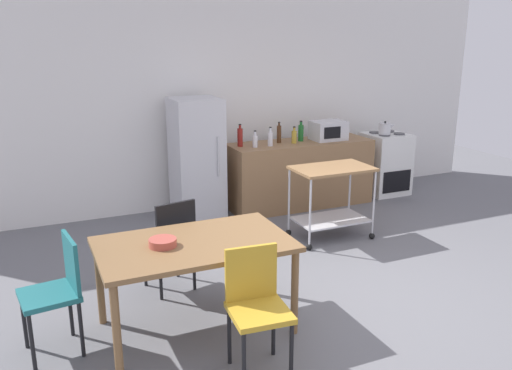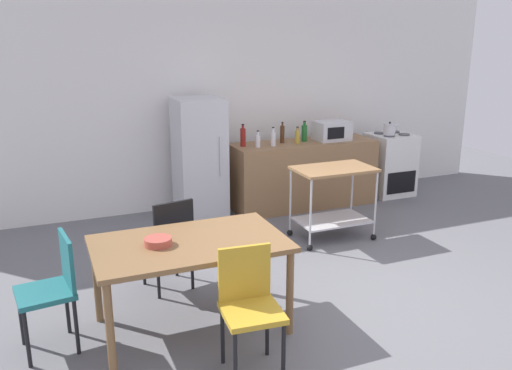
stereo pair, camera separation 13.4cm
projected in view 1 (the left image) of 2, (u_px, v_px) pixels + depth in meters
ground_plane at (348, 298)px, 4.84m from camera, size 12.00×12.00×0.00m
back_wall at (223, 100)px, 7.26m from camera, size 8.40×0.12×2.90m
kitchen_counter at (300, 174)px, 7.36m from camera, size 2.00×0.64×0.90m
dining_table at (194, 251)px, 4.17m from camera, size 1.50×0.90×0.75m
chair_black at (171, 238)px, 4.85m from camera, size 0.47×0.47×0.89m
chair_mustard at (256, 302)px, 3.70m from camera, size 0.43×0.43×0.89m
chair_teal at (57, 287)px, 3.91m from camera, size 0.45×0.45×0.89m
stove_oven at (385, 163)px, 7.94m from camera, size 0.60×0.61×0.92m
refrigerator at (197, 159)px, 6.79m from camera, size 0.60×0.63×1.55m
kitchen_cart at (332, 191)px, 6.14m from camera, size 0.91×0.57×0.85m
bottle_hot_sauce at (240, 137)px, 6.91m from camera, size 0.07×0.07×0.29m
bottle_vinegar at (255, 141)px, 6.86m from camera, size 0.07×0.07×0.22m
bottle_olive_oil at (270, 138)px, 6.94m from camera, size 0.07×0.07×0.25m
bottle_sparkling_water at (279, 134)px, 7.14m from camera, size 0.06×0.06×0.28m
bottle_soda at (294, 136)px, 7.12m from camera, size 0.07×0.07×0.22m
bottle_soy_sauce at (301, 133)px, 7.25m from camera, size 0.08×0.08×0.28m
microwave at (328, 130)px, 7.34m from camera, size 0.46×0.35×0.26m
fruit_bowl at (163, 243)px, 4.06m from camera, size 0.21×0.21×0.06m
kettle at (385, 129)px, 7.66m from camera, size 0.24×0.17×0.19m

